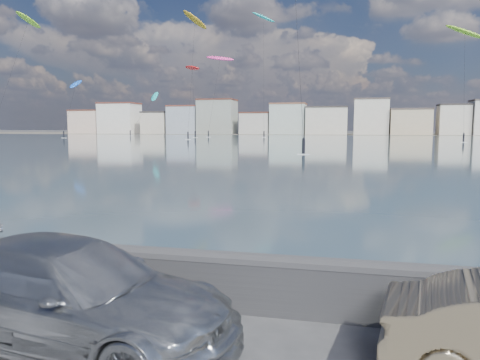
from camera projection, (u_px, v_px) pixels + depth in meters
name	position (u px, v px, depth m)	size (l,w,h in m)	color
bay_water	(334.00, 143.00, 94.52)	(500.00, 177.00, 0.00)	#3D5A67
far_shore_strip	(342.00, 134.00, 199.46)	(500.00, 60.00, 0.00)	#4C473D
seawall	(171.00, 274.00, 8.56)	(400.00, 0.36, 1.08)	#28282B
far_buildings	(346.00, 119.00, 184.94)	(240.79, 13.26, 14.60)	beige
car_silver	(69.00, 293.00, 7.01)	(2.19, 5.38, 1.56)	#A6A9AD
kitesurfer_1	(28.00, 21.00, 119.45)	(5.55, 18.46, 32.15)	#8CD826
kitesurfer_2	(192.00, 68.00, 141.89)	(8.96, 14.24, 22.41)	red
kitesurfer_6	(195.00, 22.00, 121.59)	(6.33, 13.88, 33.20)	#BF8C19
kitesurfer_7	(76.00, 85.00, 137.89)	(3.85, 13.47, 17.63)	blue
kitesurfer_8	(465.00, 33.00, 106.23)	(9.01, 17.21, 26.94)	#8CD826
kitesurfer_9	(154.00, 97.00, 172.19)	(5.31, 19.90, 16.78)	#19BFBF
kitesurfer_13	(264.00, 20.00, 146.09)	(7.74, 15.39, 39.03)	#19BFBF
kitesurfer_14	(220.00, 59.00, 150.86)	(9.38, 14.98, 26.54)	#E5338C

